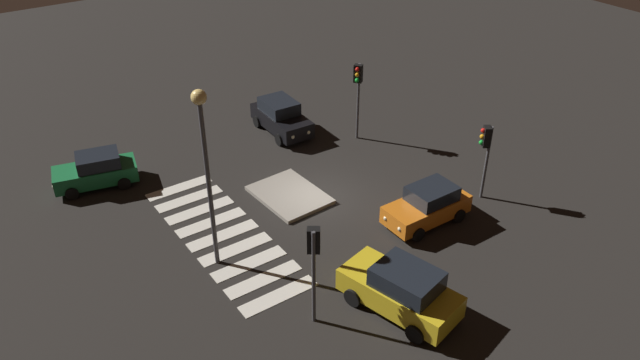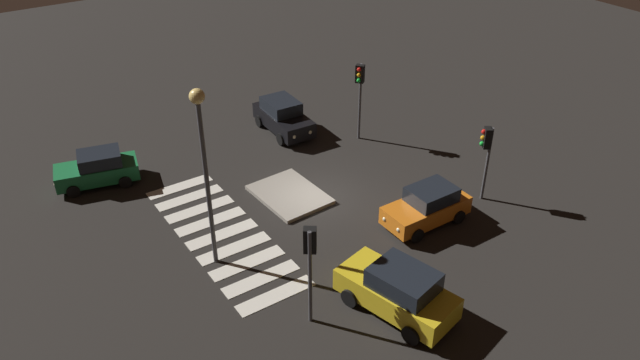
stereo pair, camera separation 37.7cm
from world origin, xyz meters
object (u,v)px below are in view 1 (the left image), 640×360
(car_black, at_px, (281,117))
(street_lamp, at_px, (205,151))
(traffic_light_east, at_px, (314,252))
(traffic_light_west, at_px, (358,83))
(car_green, at_px, (96,171))
(traffic_light_north, at_px, (486,145))
(car_yellow, at_px, (401,290))
(traffic_island, at_px, (290,195))
(car_orange, at_px, (428,205))

(car_black, distance_m, street_lamp, 12.44)
(traffic_light_east, bearing_deg, traffic_light_west, -7.61)
(car_green, xyz_separation_m, street_lamp, (8.55, 2.09, 4.34))
(car_green, height_order, traffic_light_north, traffic_light_north)
(car_yellow, relative_size, traffic_light_east, 1.19)
(traffic_island, relative_size, car_yellow, 0.79)
(car_black, height_order, street_lamp, street_lamp)
(car_orange, xyz_separation_m, car_black, (-11.06, -0.72, 0.05))
(car_black, relative_size, traffic_light_west, 0.99)
(car_green, distance_m, street_lamp, 9.81)
(car_yellow, relative_size, street_lamp, 0.63)
(car_black, bearing_deg, car_yellow, -12.84)
(car_orange, relative_size, car_black, 0.93)
(car_yellow, height_order, car_green, car_yellow)
(traffic_island, xyz_separation_m, car_orange, (5.15, 3.93, 0.76))
(traffic_island, relative_size, traffic_light_east, 0.95)
(traffic_light_north, bearing_deg, car_green, -3.97)
(car_orange, bearing_deg, car_black, -86.06)
(traffic_island, bearing_deg, car_orange, 37.36)
(car_yellow, distance_m, car_black, 15.09)
(traffic_island, distance_m, car_black, 6.77)
(car_yellow, height_order, traffic_light_west, traffic_light_west)
(car_black, xyz_separation_m, traffic_light_west, (3.15, 2.90, 2.39))
(traffic_island, bearing_deg, traffic_light_east, -26.02)
(car_green, relative_size, traffic_light_west, 0.94)
(car_orange, distance_m, traffic_light_east, 8.03)
(car_black, xyz_separation_m, street_lamp, (8.32, -8.20, 4.27))
(traffic_light_west, bearing_deg, traffic_light_east, 9.56)
(traffic_island, xyz_separation_m, car_yellow, (8.66, -0.71, 0.87))
(traffic_light_west, height_order, traffic_light_east, traffic_light_west)
(car_black, xyz_separation_m, traffic_light_east, (13.12, -6.73, 2.11))
(car_black, distance_m, traffic_light_east, 14.90)
(car_orange, distance_m, car_yellow, 5.82)
(traffic_island, relative_size, street_lamp, 0.50)
(car_green, bearing_deg, traffic_light_west, 178.77)
(traffic_light_west, xyz_separation_m, street_lamp, (5.17, -11.10, 1.88))
(traffic_island, bearing_deg, street_lamp, -64.21)
(traffic_light_north, bearing_deg, traffic_light_east, 45.11)
(car_orange, height_order, car_yellow, car_yellow)
(traffic_light_north, bearing_deg, car_black, -35.64)
(car_orange, bearing_deg, street_lamp, -16.86)
(car_black, distance_m, traffic_light_north, 11.90)
(traffic_island, bearing_deg, traffic_light_west, 114.32)
(traffic_light_west, bearing_deg, car_yellow, 22.71)
(car_yellow, distance_m, traffic_light_east, 3.77)
(car_yellow, xyz_separation_m, car_green, (-14.80, -6.37, -0.13))
(traffic_light_west, bearing_deg, car_orange, 38.16)
(car_orange, relative_size, car_yellow, 0.84)
(car_yellow, height_order, traffic_light_north, traffic_light_north)
(car_yellow, bearing_deg, street_lamp, 20.52)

